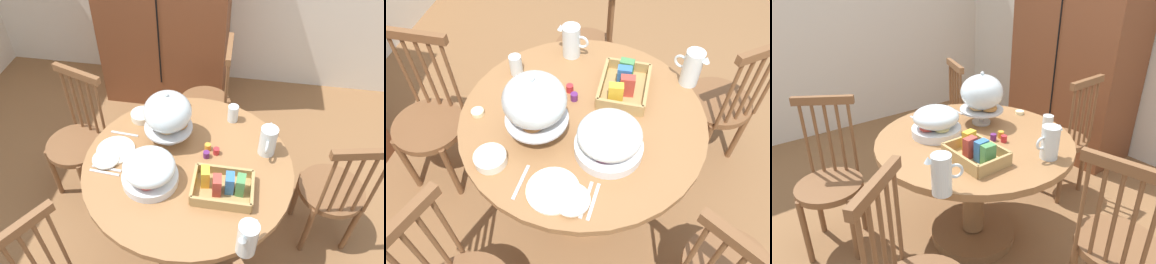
# 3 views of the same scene
# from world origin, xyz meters

# --- Properties ---
(ground_plane) EXTENTS (10.00, 10.00, 0.00)m
(ground_plane) POSITION_xyz_m (0.00, 0.00, 0.00)
(ground_plane) COLOR brown
(dining_table) EXTENTS (1.17, 1.17, 0.74)m
(dining_table) POSITION_xyz_m (-0.10, -0.10, 0.52)
(dining_table) COLOR olive
(dining_table) RESTS_ON ground_plane
(windsor_chair_near_window) EXTENTS (0.41, 0.41, 0.97)m
(windsor_chair_near_window) POSITION_xyz_m (0.77, 0.05, 0.45)
(windsor_chair_near_window) COLOR brown
(windsor_chair_near_window) RESTS_ON ground_plane
(windsor_chair_by_cabinet) EXTENTS (0.40, 0.40, 0.97)m
(windsor_chair_by_cabinet) POSITION_xyz_m (-0.10, 0.78, 0.45)
(windsor_chair_by_cabinet) COLOR brown
(windsor_chair_by_cabinet) RESTS_ON ground_plane
(windsor_chair_facing_door) EXTENTS (0.43, 0.43, 0.97)m
(windsor_chair_facing_door) POSITION_xyz_m (-0.93, 0.21, 0.45)
(windsor_chair_facing_door) COLOR brown
(windsor_chair_facing_door) RESTS_ON ground_plane
(pastry_stand_with_dome) EXTENTS (0.28, 0.28, 0.34)m
(pastry_stand_with_dome) POSITION_xyz_m (-0.24, 0.08, 0.94)
(pastry_stand_with_dome) COLOR silver
(pastry_stand_with_dome) RESTS_ON dining_table
(fruit_platter_covered) EXTENTS (0.30, 0.30, 0.18)m
(fruit_platter_covered) POSITION_xyz_m (-0.28, -0.25, 0.83)
(fruit_platter_covered) COLOR silver
(fruit_platter_covered) RESTS_ON dining_table
(orange_juice_pitcher) EXTENTS (0.10, 0.17, 0.19)m
(orange_juice_pitcher) POSITION_xyz_m (0.24, -0.57, 0.83)
(orange_juice_pitcher) COLOR silver
(orange_juice_pitcher) RESTS_ON dining_table
(milk_pitcher) EXTENTS (0.10, 0.18, 0.18)m
(milk_pitcher) POSITION_xyz_m (0.32, 0.06, 0.82)
(milk_pitcher) COLOR silver
(milk_pitcher) RESTS_ON dining_table
(cereal_basket) EXTENTS (0.32, 0.24, 0.12)m
(cereal_basket) POSITION_xyz_m (0.11, -0.26, 0.78)
(cereal_basket) COLOR tan
(cereal_basket) RESTS_ON dining_table
(china_plate_large) EXTENTS (0.22, 0.22, 0.01)m
(china_plate_large) POSITION_xyz_m (-0.53, -0.07, 0.75)
(china_plate_large) COLOR white
(china_plate_large) RESTS_ON dining_table
(china_plate_small) EXTENTS (0.15, 0.15, 0.01)m
(china_plate_small) POSITION_xyz_m (-0.56, -0.16, 0.76)
(china_plate_small) COLOR white
(china_plate_small) RESTS_ON china_plate_large
(cereal_bowl) EXTENTS (0.14, 0.14, 0.04)m
(cereal_bowl) POSITION_xyz_m (-0.45, 0.23, 0.76)
(cereal_bowl) COLOR white
(cereal_bowl) RESTS_ON dining_table
(drinking_glass) EXTENTS (0.06, 0.06, 0.11)m
(drinking_glass) POSITION_xyz_m (0.11, 0.30, 0.80)
(drinking_glass) COLOR silver
(drinking_glass) RESTS_ON dining_table
(butter_dish) EXTENTS (0.06, 0.06, 0.02)m
(butter_dish) POSITION_xyz_m (-0.20, 0.39, 0.75)
(butter_dish) COLOR beige
(butter_dish) RESTS_ON dining_table
(jam_jar_strawberry) EXTENTS (0.04, 0.04, 0.04)m
(jam_jar_strawberry) POSITION_xyz_m (0.04, -0.00, 0.76)
(jam_jar_strawberry) COLOR #B7282D
(jam_jar_strawberry) RESTS_ON dining_table
(jam_jar_apricot) EXTENTS (0.04, 0.04, 0.04)m
(jam_jar_apricot) POSITION_xyz_m (-0.01, 0.03, 0.76)
(jam_jar_apricot) COLOR orange
(jam_jar_apricot) RESTS_ON dining_table
(jam_jar_grape) EXTENTS (0.04, 0.04, 0.04)m
(jam_jar_grape) POSITION_xyz_m (-0.01, -0.03, 0.76)
(jam_jar_grape) COLOR #5B2366
(jam_jar_grape) RESTS_ON dining_table
(table_knife) EXTENTS (0.17, 0.03, 0.01)m
(table_knife) POSITION_xyz_m (-0.54, -0.21, 0.74)
(table_knife) COLOR silver
(table_knife) RESTS_ON dining_table
(dinner_fork) EXTENTS (0.17, 0.03, 0.01)m
(dinner_fork) POSITION_xyz_m (-0.54, -0.24, 0.74)
(dinner_fork) COLOR silver
(dinner_fork) RESTS_ON dining_table
(soup_spoon) EXTENTS (0.17, 0.03, 0.01)m
(soup_spoon) POSITION_xyz_m (-0.52, 0.07, 0.74)
(soup_spoon) COLOR silver
(soup_spoon) RESTS_ON dining_table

